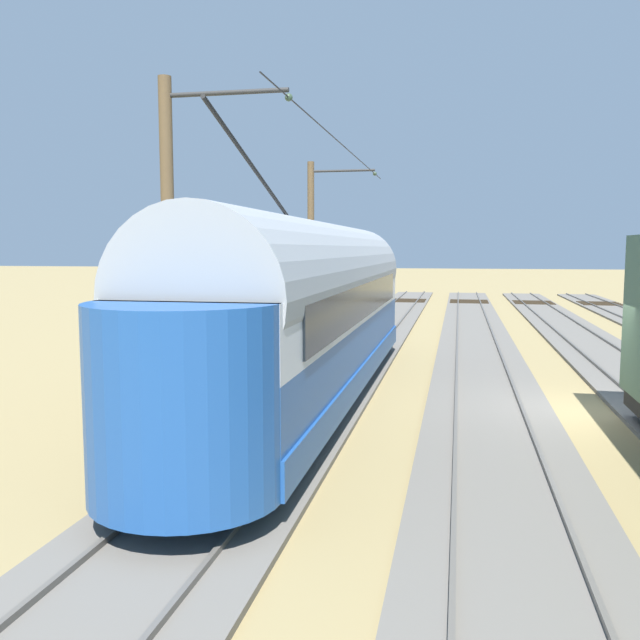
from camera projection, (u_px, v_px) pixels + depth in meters
name	position (u px, v px, depth m)	size (l,w,h in m)	color
ground_plane	(585.00, 415.00, 14.82)	(220.00, 220.00, 0.00)	#937F51
track_third_siding	(488.00, 405.00, 15.54)	(2.80, 80.00, 0.18)	#666059
track_outer_siding	(313.00, 397.00, 16.37)	(2.80, 80.00, 0.18)	#666059
vintage_streetcar	(312.00, 307.00, 16.09)	(2.65, 17.86, 5.55)	#1E4C93
catenary_pole_foreground	(313.00, 246.00, 28.11)	(2.89, 0.28, 7.23)	brown
catenary_pole_mid_near	(172.00, 243.00, 14.33)	(2.89, 0.28, 7.23)	brown
overhead_wire_run	(346.00, 151.00, 21.01)	(2.68, 18.15, 0.18)	black
spare_tie_stack	(170.00, 383.00, 16.94)	(2.40, 2.40, 0.54)	#2D2316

